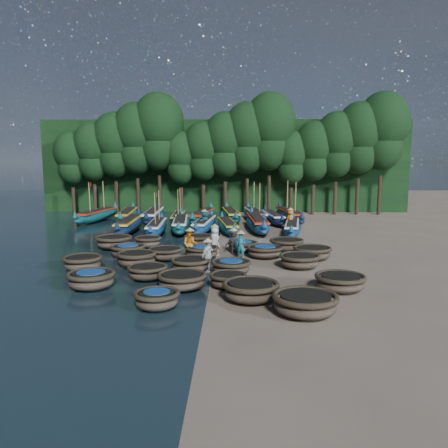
{
  "coord_description": "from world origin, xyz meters",
  "views": [
    {
      "loc": [
        1.06,
        -25.81,
        5.45
      ],
      "look_at": [
        0.38,
        3.39,
        1.3
      ],
      "focal_mm": 35.0,
      "sensor_mm": 36.0,
      "label": 1
    }
  ],
  "objects_px": {
    "coracle_11": "(137,259)",
    "coracle_2": "(157,299)",
    "long_boat_6": "(227,226)",
    "long_boat_16": "(273,217)",
    "long_boat_17": "(289,215)",
    "coracle_20": "(114,242)",
    "fisherman_2": "(190,243)",
    "long_boat_8": "(292,227)",
    "fisherman_5": "(204,221)",
    "long_boat_15": "(255,215)",
    "long_boat_14": "(231,215)",
    "coracle_18": "(265,251)",
    "fisherman_3": "(234,241)",
    "long_boat_10": "(127,216)",
    "coracle_23": "(243,246)",
    "fisherman_0": "(215,240)",
    "coracle_5": "(91,279)",
    "long_boat_9": "(97,215)",
    "long_boat_13": "(203,216)",
    "coracle_9": "(340,282)",
    "long_boat_2": "(129,225)",
    "coracle_10": "(83,263)",
    "coracle_14": "(299,260)",
    "coracle_4": "(305,303)",
    "coracle_22": "(199,240)",
    "long_boat_12": "(178,218)",
    "fisherman_4": "(208,255)",
    "coracle_16": "(165,253)",
    "coracle_21": "(148,241)",
    "coracle_13": "(231,266)",
    "long_boat_3": "(157,227)",
    "coracle_15": "(128,250)",
    "coracle_24": "(287,244)",
    "long_boat_11": "(153,216)",
    "long_boat_4": "(180,224)",
    "coracle_6": "(147,272)",
    "coracle_3": "(251,290)",
    "coracle_17": "(202,251)"
  },
  "relations": [
    {
      "from": "long_boat_10",
      "to": "fisherman_0",
      "type": "relative_size",
      "value": 4.47
    },
    {
      "from": "coracle_13",
      "to": "long_boat_3",
      "type": "bearing_deg",
      "value": 115.76
    },
    {
      "from": "long_boat_2",
      "to": "long_boat_15",
      "type": "bearing_deg",
      "value": 30.2
    },
    {
      "from": "coracle_23",
      "to": "fisherman_2",
      "type": "height_order",
      "value": "fisherman_2"
    },
    {
      "from": "coracle_16",
      "to": "fisherman_0",
      "type": "xyz_separation_m",
      "value": [
        2.69,
        1.41,
        0.53
      ]
    },
    {
      "from": "coracle_9",
      "to": "long_boat_17",
      "type": "bearing_deg",
      "value": 88.5
    },
    {
      "from": "coracle_4",
      "to": "coracle_17",
      "type": "relative_size",
      "value": 1.41
    },
    {
      "from": "coracle_20",
      "to": "fisherman_2",
      "type": "xyz_separation_m",
      "value": [
        5.1,
        -2.73,
        0.42
      ]
    },
    {
      "from": "coracle_9",
      "to": "coracle_23",
      "type": "bearing_deg",
      "value": 115.99
    },
    {
      "from": "long_boat_8",
      "to": "fisherman_5",
      "type": "relative_size",
      "value": 3.81
    },
    {
      "from": "coracle_16",
      "to": "long_boat_11",
      "type": "bearing_deg",
      "value": 102.85
    },
    {
      "from": "coracle_9",
      "to": "coracle_22",
      "type": "relative_size",
      "value": 1.04
    },
    {
      "from": "coracle_23",
      "to": "long_boat_16",
      "type": "height_order",
      "value": "long_boat_16"
    },
    {
      "from": "long_boat_12",
      "to": "fisherman_0",
      "type": "relative_size",
      "value": 3.75
    },
    {
      "from": "coracle_24",
      "to": "long_boat_10",
      "type": "bearing_deg",
      "value": 134.92
    },
    {
      "from": "fisherman_5",
      "to": "long_boat_17",
      "type": "bearing_deg",
      "value": 159.56
    },
    {
      "from": "coracle_18",
      "to": "coracle_5",
      "type": "bearing_deg",
      "value": -140.95
    },
    {
      "from": "coracle_5",
      "to": "coracle_15",
      "type": "xyz_separation_m",
      "value": [
        0.08,
        6.23,
        -0.01
      ]
    },
    {
      "from": "long_boat_9",
      "to": "long_boat_17",
      "type": "bearing_deg",
      "value": 8.99
    },
    {
      "from": "long_boat_16",
      "to": "long_boat_17",
      "type": "bearing_deg",
      "value": 26.88
    },
    {
      "from": "long_boat_6",
      "to": "fisherman_3",
      "type": "height_order",
      "value": "fisherman_3"
    },
    {
      "from": "coracle_2",
      "to": "coracle_15",
      "type": "distance_m",
      "value": 9.34
    },
    {
      "from": "coracle_11",
      "to": "long_boat_3",
      "type": "distance_m",
      "value": 10.75
    },
    {
      "from": "long_boat_6",
      "to": "fisherman_5",
      "type": "distance_m",
      "value": 1.85
    },
    {
      "from": "coracle_10",
      "to": "coracle_20",
      "type": "bearing_deg",
      "value": 89.77
    },
    {
      "from": "coracle_11",
      "to": "coracle_2",
      "type": "bearing_deg",
      "value": -71.28
    },
    {
      "from": "coracle_22",
      "to": "long_boat_10",
      "type": "height_order",
      "value": "long_boat_10"
    },
    {
      "from": "coracle_11",
      "to": "long_boat_10",
      "type": "bearing_deg",
      "value": 105.21
    },
    {
      "from": "coracle_20",
      "to": "long_boat_2",
      "type": "bearing_deg",
      "value": 95.53
    },
    {
      "from": "long_boat_17",
      "to": "coracle_5",
      "type": "bearing_deg",
      "value": -124.49
    },
    {
      "from": "coracle_16",
      "to": "long_boat_8",
      "type": "height_order",
      "value": "long_boat_8"
    },
    {
      "from": "coracle_5",
      "to": "long_boat_14",
      "type": "relative_size",
      "value": 0.28
    },
    {
      "from": "coracle_11",
      "to": "long_boat_6",
      "type": "relative_size",
      "value": 0.29
    },
    {
      "from": "coracle_3",
      "to": "coracle_10",
      "type": "distance_m",
      "value": 9.48
    },
    {
      "from": "coracle_9",
      "to": "coracle_5",
      "type": "bearing_deg",
      "value": 179.77
    },
    {
      "from": "coracle_10",
      "to": "fisherman_5",
      "type": "distance_m",
      "value": 13.27
    },
    {
      "from": "long_boat_3",
      "to": "long_boat_4",
      "type": "distance_m",
      "value": 2.18
    },
    {
      "from": "long_boat_14",
      "to": "coracle_18",
      "type": "bearing_deg",
      "value": -89.21
    },
    {
      "from": "long_boat_9",
      "to": "long_boat_13",
      "type": "height_order",
      "value": "long_boat_9"
    },
    {
      "from": "coracle_10",
      "to": "long_boat_13",
      "type": "xyz_separation_m",
      "value": [
        4.74,
        18.13,
        0.13
      ]
    },
    {
      "from": "coracle_4",
      "to": "coracle_21",
      "type": "bearing_deg",
      "value": 123.18
    },
    {
      "from": "coracle_6",
      "to": "long_boat_12",
      "type": "xyz_separation_m",
      "value": [
        -0.96,
        18.97,
        0.1
      ]
    },
    {
      "from": "coracle_20",
      "to": "long_boat_4",
      "type": "xyz_separation_m",
      "value": [
        3.31,
        7.33,
        0.07
      ]
    },
    {
      "from": "coracle_2",
      "to": "coracle_4",
      "type": "bearing_deg",
      "value": -5.87
    },
    {
      "from": "coracle_2",
      "to": "long_boat_6",
      "type": "relative_size",
      "value": 0.24
    },
    {
      "from": "long_boat_13",
      "to": "fisherman_5",
      "type": "height_order",
      "value": "fisherman_5"
    },
    {
      "from": "long_boat_8",
      "to": "long_boat_15",
      "type": "height_order",
      "value": "long_boat_15"
    },
    {
      "from": "coracle_10",
      "to": "coracle_14",
      "type": "xyz_separation_m",
      "value": [
        11.0,
        0.87,
        -0.03
      ]
    },
    {
      "from": "long_boat_15",
      "to": "coracle_24",
      "type": "bearing_deg",
      "value": -92.27
    },
    {
      "from": "long_boat_9",
      "to": "fisherman_4",
      "type": "height_order",
      "value": "long_boat_9"
    }
  ]
}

